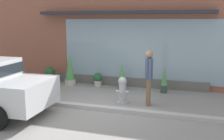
% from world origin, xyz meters
% --- Properties ---
extents(ground_plane, '(60.00, 60.00, 0.00)m').
position_xyz_m(ground_plane, '(0.00, 0.00, 0.00)').
color(ground_plane, gray).
extents(curb_strip, '(14.00, 0.24, 0.12)m').
position_xyz_m(curb_strip, '(0.00, -0.20, 0.06)').
color(curb_strip, '#B2B2AD').
rests_on(curb_strip, ground_plane).
extents(storefront, '(14.00, 0.81, 4.52)m').
position_xyz_m(storefront, '(0.01, 3.18, 2.22)').
color(storefront, '#935642').
rests_on(storefront, ground_plane).
extents(fire_hydrant, '(0.42, 0.39, 0.88)m').
position_xyz_m(fire_hydrant, '(0.62, 0.65, 0.45)').
color(fire_hydrant, '#B2B2B7').
rests_on(fire_hydrant, ground_plane).
extents(pedestrian_with_handbag, '(0.30, 0.62, 1.77)m').
position_xyz_m(pedestrian_with_handbag, '(1.47, 0.71, 1.03)').
color(pedestrian_with_handbag, brown).
rests_on(pedestrian_with_handbag, ground_plane).
extents(potted_plant_window_left, '(0.46, 0.46, 1.33)m').
position_xyz_m(potted_plant_window_left, '(-2.13, 2.42, 0.64)').
color(potted_plant_window_left, '#B7B2A3').
rests_on(potted_plant_window_left, ground_plane).
extents(potted_plant_trailing_edge, '(0.25, 0.25, 1.02)m').
position_xyz_m(potted_plant_trailing_edge, '(1.78, 2.37, 0.49)').
color(potted_plant_trailing_edge, '#33473D').
rests_on(potted_plant_trailing_edge, ground_plane).
extents(potted_plant_near_hydrant, '(0.31, 0.31, 1.06)m').
position_xyz_m(potted_plant_near_hydrant, '(0.13, 2.39, 0.50)').
color(potted_plant_near_hydrant, '#33473D').
rests_on(potted_plant_near_hydrant, ground_plane).
extents(potted_plant_low_front, '(0.25, 0.25, 1.15)m').
position_xyz_m(potted_plant_low_front, '(-4.31, 2.20, 0.56)').
color(potted_plant_low_front, '#9E6042').
rests_on(potted_plant_low_front, ground_plane).
extents(potted_plant_doorstep, '(0.39, 0.39, 0.59)m').
position_xyz_m(potted_plant_doorstep, '(-0.92, 2.49, 0.32)').
color(potted_plant_doorstep, '#B7B2A3').
rests_on(potted_plant_doorstep, ground_plane).
extents(potted_plant_window_center, '(0.44, 0.44, 0.68)m').
position_xyz_m(potted_plant_window_center, '(-3.18, 2.58, 0.39)').
color(potted_plant_window_center, '#9E6042').
rests_on(potted_plant_window_center, ground_plane).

